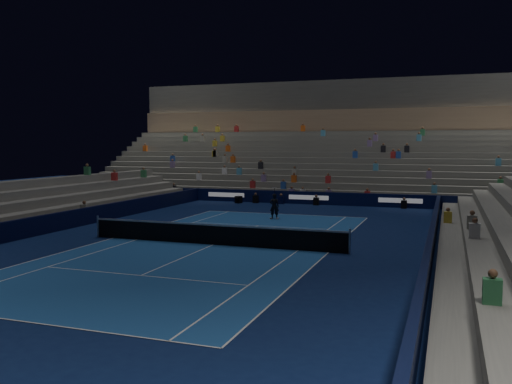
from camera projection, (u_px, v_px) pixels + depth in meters
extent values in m
plane|color=#0B1945|center=(213.00, 245.00, 25.55)|extent=(90.00, 90.00, 0.00)
cube|color=#1A4A91|center=(213.00, 245.00, 25.55)|extent=(10.97, 23.77, 0.01)
cube|color=black|center=(309.00, 198.00, 42.88)|extent=(44.00, 0.25, 1.00)
cube|color=#081032|center=(430.00, 247.00, 22.29)|extent=(0.25, 37.00, 1.00)
cube|color=black|center=(45.00, 224.00, 28.73)|extent=(0.25, 37.00, 1.00)
cube|color=#61615D|center=(312.00, 200.00, 43.84)|extent=(44.00, 1.00, 0.50)
cube|color=#61615D|center=(315.00, 196.00, 44.76)|extent=(44.00, 1.00, 1.00)
cube|color=#61615D|center=(318.00, 192.00, 45.68)|extent=(44.00, 1.00, 1.50)
cube|color=#61615D|center=(320.00, 188.00, 46.60)|extent=(44.00, 1.00, 2.00)
cube|color=#61615D|center=(323.00, 184.00, 47.51)|extent=(44.00, 1.00, 2.50)
cube|color=#61615D|center=(325.00, 181.00, 48.43)|extent=(44.00, 1.00, 3.00)
cube|color=#61615D|center=(328.00, 177.00, 49.35)|extent=(44.00, 1.00, 3.50)
cube|color=#61615D|center=(330.00, 174.00, 50.27)|extent=(44.00, 1.00, 4.00)
cube|color=#61615D|center=(332.00, 171.00, 51.18)|extent=(44.00, 1.00, 4.50)
cube|color=#61615D|center=(334.00, 168.00, 52.10)|extent=(44.00, 1.00, 5.00)
cube|color=#61615D|center=(336.00, 165.00, 53.02)|extent=(44.00, 1.00, 5.50)
cube|color=#61615D|center=(338.00, 162.00, 53.94)|extent=(44.00, 1.00, 6.00)
cube|color=#856B52|center=(341.00, 120.00, 54.61)|extent=(44.00, 0.60, 2.20)
cube|color=#40403E|center=(344.00, 95.00, 55.70)|extent=(44.00, 2.40, 3.00)
cube|color=slate|center=(451.00, 255.00, 22.04)|extent=(1.00, 37.00, 0.50)
cube|color=slate|center=(478.00, 250.00, 21.69)|extent=(1.00, 37.00, 1.00)
cube|color=slate|center=(505.00, 246.00, 21.33)|extent=(1.00, 37.00, 1.50)
cube|color=slate|center=(33.00, 228.00, 29.02)|extent=(1.00, 37.00, 0.50)
cube|color=slate|center=(18.00, 223.00, 29.33)|extent=(1.00, 37.00, 1.00)
cube|color=slate|center=(3.00, 217.00, 29.64)|extent=(1.00, 37.00, 1.50)
cylinder|color=#B2B2B7|center=(98.00, 226.00, 27.63)|extent=(0.10, 0.10, 1.10)
cylinder|color=#B2B2B7|center=(350.00, 241.00, 23.38)|extent=(0.10, 0.10, 1.10)
cube|color=black|center=(213.00, 235.00, 25.51)|extent=(12.80, 0.03, 0.90)
cube|color=white|center=(213.00, 225.00, 25.47)|extent=(12.80, 0.04, 0.08)
imported|color=black|center=(274.00, 206.00, 34.30)|extent=(0.67, 0.53, 1.62)
cube|color=black|center=(239.00, 200.00, 43.76)|extent=(0.53, 0.60, 0.56)
cylinder|color=black|center=(237.00, 198.00, 43.34)|extent=(0.24, 0.38, 0.16)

